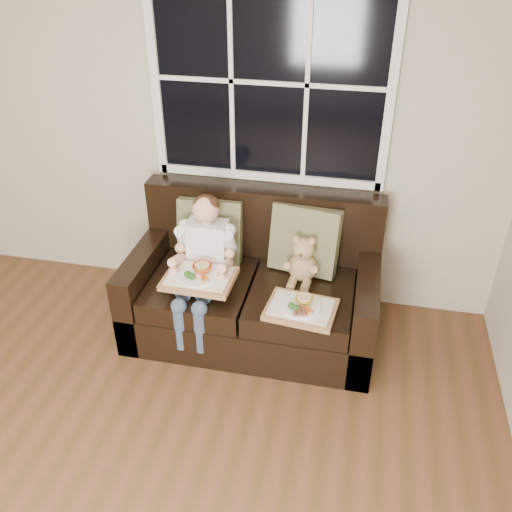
% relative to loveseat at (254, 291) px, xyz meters
% --- Properties ---
extents(window_back, '(1.62, 0.04, 1.37)m').
position_rel_loveseat_xyz_m(window_back, '(0.00, 0.46, 1.34)').
color(window_back, black).
rests_on(window_back, room_walls).
extents(loveseat, '(1.70, 0.92, 0.96)m').
position_rel_loveseat_xyz_m(loveseat, '(0.00, 0.00, 0.00)').
color(loveseat, black).
rests_on(loveseat, ground).
extents(pillow_left, '(0.46, 0.23, 0.47)m').
position_rel_loveseat_xyz_m(pillow_left, '(-0.35, 0.15, 0.37)').
color(pillow_left, '#646840').
rests_on(pillow_left, loveseat).
extents(pillow_right, '(0.50, 0.29, 0.48)m').
position_rel_loveseat_xyz_m(pillow_right, '(0.32, 0.15, 0.38)').
color(pillow_right, '#646840').
rests_on(pillow_right, loveseat).
extents(child, '(0.39, 0.60, 0.89)m').
position_rel_loveseat_xyz_m(child, '(-0.32, -0.12, 0.34)').
color(child, white).
rests_on(child, loveseat).
extents(teddy_bear, '(0.21, 0.26, 0.35)m').
position_rel_loveseat_xyz_m(teddy_bear, '(0.33, 0.01, 0.28)').
color(teddy_bear, tan).
rests_on(teddy_bear, loveseat).
extents(tray_left, '(0.46, 0.36, 0.10)m').
position_rel_loveseat_xyz_m(tray_left, '(-0.31, -0.28, 0.27)').
color(tray_left, '#AF7C4F').
rests_on(tray_left, child).
extents(tray_right, '(0.47, 0.38, 0.10)m').
position_rel_loveseat_xyz_m(tray_right, '(0.38, -0.35, 0.17)').
color(tray_right, '#AF7C4F').
rests_on(tray_right, loveseat).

